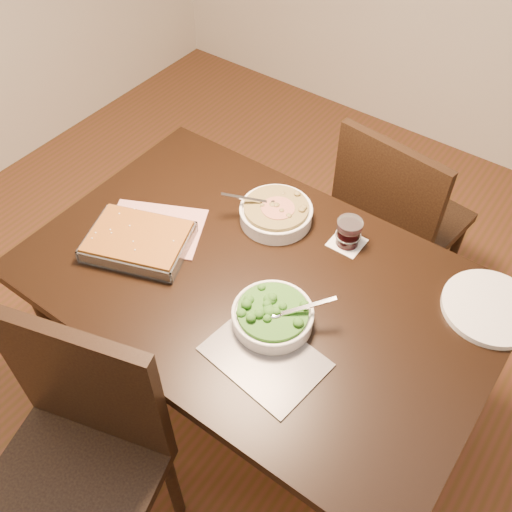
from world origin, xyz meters
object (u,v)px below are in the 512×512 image
dinner_plate (490,308)px  chair_far (394,217)px  wine_tumbler (349,232)px  stew_bowl (276,213)px  chair_near (77,456)px  table (258,299)px  broccoli_bowl (273,316)px  baking_dish (139,241)px

dinner_plate → chair_far: size_ratio=0.30×
wine_tumbler → chair_far: 0.53m
stew_bowl → wine_tumbler: size_ratio=2.65×
dinner_plate → chair_near: size_ratio=0.28×
table → broccoli_bowl: 0.20m
table → chair_far: (0.13, 0.73, -0.14)m
broccoli_bowl → chair_near: bearing=-114.8°
baking_dish → wine_tumbler: (0.52, 0.40, 0.02)m
stew_bowl → chair_far: 0.60m
stew_bowl → chair_near: bearing=-91.9°
stew_bowl → chair_near: 0.93m
chair_near → baking_dish: bearing=98.0°
stew_bowl → chair_near: size_ratio=0.25×
stew_bowl → dinner_plate: bearing=4.8°
broccoli_bowl → baking_dish: bearing=-178.7°
baking_dish → chair_near: size_ratio=0.38×
wine_tumbler → dinner_plate: (0.46, 0.01, -0.04)m
dinner_plate → chair_near: 1.23m
wine_tumbler → chair_near: size_ratio=0.09×
chair_near → chair_far: 1.41m
stew_bowl → dinner_plate: (0.70, 0.06, -0.02)m
broccoli_bowl → wine_tumbler: bearing=87.8°
stew_bowl → chair_far: size_ratio=0.26×
table → baking_dish: bearing=-163.5°
baking_dish → wine_tumbler: size_ratio=4.08×
table → chair_near: 0.68m
chair_near → chair_far: chair_near is taller
wine_tumbler → baking_dish: bearing=-142.2°
wine_tumbler → chair_far: chair_far is taller
broccoli_bowl → chair_far: chair_far is taller
broccoli_bowl → dinner_plate: (0.48, 0.40, -0.02)m
chair_near → chair_far: (0.26, 1.39, -0.03)m
baking_dish → chair_near: (0.25, -0.55, -0.23)m
table → chair_far: size_ratio=1.52×
wine_tumbler → chair_far: (-0.01, 0.44, -0.29)m
table → stew_bowl: bearing=113.3°
baking_dish → dinner_plate: bearing=2.7°
wine_tumbler → chair_far: size_ratio=0.10×
dinner_plate → chair_far: chair_far is taller
dinner_plate → chair_near: chair_near is taller
stew_bowl → wine_tumbler: (0.24, 0.05, 0.02)m
chair_near → table: bearing=62.2°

